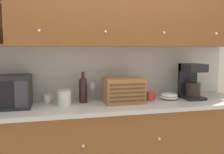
# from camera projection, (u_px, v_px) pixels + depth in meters

# --- Properties ---
(wall_back) EXTENTS (5.29, 0.06, 2.60)m
(wall_back) POSITION_uv_depth(u_px,v_px,m) (107.00, 67.00, 2.85)
(wall_back) COLOR silver
(wall_back) RESTS_ON ground_plane
(counter_unit) EXTENTS (2.91, 0.66, 0.95)m
(counter_unit) POSITION_uv_depth(u_px,v_px,m) (114.00, 148.00, 2.61)
(counter_unit) COLOR brown
(counter_unit) RESTS_ON ground_plane
(backsplash_panel) EXTENTS (2.89, 0.01, 0.58)m
(backsplash_panel) POSITION_uv_depth(u_px,v_px,m) (107.00, 72.00, 2.83)
(backsplash_panel) COLOR #B7B2A8
(backsplash_panel) RESTS_ON counter_unit
(upper_cabinets) EXTENTS (2.89, 0.37, 0.79)m
(upper_cabinets) POSITION_uv_depth(u_px,v_px,m) (126.00, 9.00, 2.63)
(upper_cabinets) COLOR brown
(upper_cabinets) RESTS_ON backsplash_panel
(microwave) EXTENTS (0.52, 0.37, 0.30)m
(microwave) POSITION_uv_depth(u_px,v_px,m) (2.00, 92.00, 2.35)
(microwave) COLOR black
(microwave) RESTS_ON counter_unit
(mug_blue_second) EXTENTS (0.09, 0.08, 0.09)m
(mug_blue_second) POSITION_uv_depth(u_px,v_px,m) (48.00, 98.00, 2.58)
(mug_blue_second) COLOR silver
(mug_blue_second) RESTS_ON counter_unit
(storage_canister) EXTENTS (0.14, 0.14, 0.16)m
(storage_canister) POSITION_uv_depth(u_px,v_px,m) (64.00, 97.00, 2.46)
(storage_canister) COLOR silver
(storage_canister) RESTS_ON counter_unit
(wine_bottle) EXTENTS (0.08, 0.08, 0.32)m
(wine_bottle) POSITION_uv_depth(u_px,v_px,m) (83.00, 89.00, 2.58)
(wine_bottle) COLOR black
(wine_bottle) RESTS_ON counter_unit
(wine_glass) EXTENTS (0.07, 0.07, 0.20)m
(wine_glass) POSITION_uv_depth(u_px,v_px,m) (92.00, 87.00, 2.74)
(wine_glass) COLOR silver
(wine_glass) RESTS_ON counter_unit
(bread_box) EXTENTS (0.40, 0.29, 0.25)m
(bread_box) POSITION_uv_depth(u_px,v_px,m) (123.00, 90.00, 2.58)
(bread_box) COLOR #996033
(bread_box) RESTS_ON counter_unit
(mug) EXTENTS (0.10, 0.08, 0.10)m
(mug) POSITION_uv_depth(u_px,v_px,m) (150.00, 96.00, 2.69)
(mug) COLOR #B73D38
(mug) RESTS_ON counter_unit
(bowl_stack_on_counter) EXTENTS (0.20, 0.20, 0.07)m
(bowl_stack_on_counter) POSITION_uv_depth(u_px,v_px,m) (169.00, 96.00, 2.76)
(bowl_stack_on_counter) COLOR silver
(bowl_stack_on_counter) RESTS_ON counter_unit
(coffee_maker) EXTENTS (0.21, 0.27, 0.39)m
(coffee_maker) POSITION_uv_depth(u_px,v_px,m) (191.00, 81.00, 2.79)
(coffee_maker) COLOR black
(coffee_maker) RESTS_ON counter_unit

